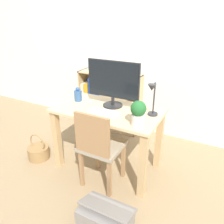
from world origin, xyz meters
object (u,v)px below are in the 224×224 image
object	(u,v)px
potted_plant	(138,113)
storage_box	(105,219)
basket	(39,152)
chair	(99,146)
desk_lamp	(152,97)
bookshelf	(100,103)
vase	(78,95)
monitor	(113,82)
keyboard	(104,112)

from	to	relation	value
potted_plant	storage_box	world-z (taller)	potted_plant
basket	storage_box	bearing A→B (deg)	-21.36
chair	storage_box	xyz separation A→B (m)	(0.30, -0.43, -0.38)
desk_lamp	chair	distance (m)	0.70
bookshelf	potted_plant	bearing A→B (deg)	-45.89
vase	monitor	bearing A→B (deg)	6.98
keyboard	vase	distance (m)	0.47
desk_lamp	chair	world-z (taller)	desk_lamp
desk_lamp	potted_plant	world-z (taller)	desk_lamp
potted_plant	bookshelf	xyz separation A→B (m)	(-1.06, 1.10, -0.51)
bookshelf	storage_box	world-z (taller)	bookshelf
vase	basket	distance (m)	0.90
monitor	basket	bearing A→B (deg)	-155.99
monitor	vase	size ratio (longest dim) A/B	3.60
monitor	chair	distance (m)	0.69
vase	desk_lamp	world-z (taller)	desk_lamp
vase	potted_plant	distance (m)	0.89
monitor	vase	bearing A→B (deg)	-173.02
monitor	bookshelf	distance (m)	1.21
keyboard	bookshelf	world-z (taller)	bookshelf
desk_lamp	storage_box	bearing A→B (deg)	-96.44
keyboard	potted_plant	world-z (taller)	potted_plant
monitor	storage_box	xyz separation A→B (m)	(0.38, -0.87, -0.91)
chair	storage_box	size ratio (longest dim) A/B	1.95
monitor	keyboard	distance (m)	0.34
desk_lamp	potted_plant	xyz separation A→B (m)	(-0.05, -0.23, -0.08)
potted_plant	storage_box	distance (m)	0.94
potted_plant	vase	bearing A→B (deg)	163.08
bookshelf	storage_box	distance (m)	1.96
vase	bookshelf	bearing A→B (deg)	104.51
chair	basket	size ratio (longest dim) A/B	2.60
vase	keyboard	bearing A→B (deg)	-19.58
monitor	storage_box	bearing A→B (deg)	-66.39
potted_plant	storage_box	xyz separation A→B (m)	(-0.04, -0.55, -0.76)
monitor	vase	world-z (taller)	monitor
bookshelf	basket	xyz separation A→B (m)	(-0.21, -1.17, -0.28)
keyboard	vase	size ratio (longest dim) A/B	1.93
keyboard	desk_lamp	world-z (taller)	desk_lamp
monitor	desk_lamp	bearing A→B (deg)	-9.98
potted_plant	storage_box	size ratio (longest dim) A/B	0.53
vase	storage_box	distance (m)	1.35
potted_plant	basket	xyz separation A→B (m)	(-1.27, -0.07, -0.78)
potted_plant	bookshelf	world-z (taller)	potted_plant
monitor	chair	bearing A→B (deg)	-80.18
monitor	desk_lamp	distance (m)	0.48
vase	desk_lamp	xyz separation A→B (m)	(0.90, -0.03, 0.14)
monitor	potted_plant	xyz separation A→B (m)	(0.42, -0.31, -0.15)
monitor	storage_box	world-z (taller)	monitor
chair	bookshelf	xyz separation A→B (m)	(-0.72, 1.22, -0.12)
chair	storage_box	distance (m)	0.65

